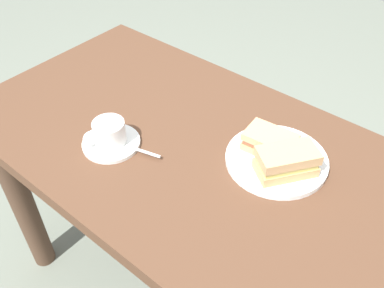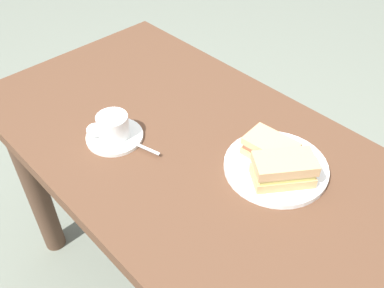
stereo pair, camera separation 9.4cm
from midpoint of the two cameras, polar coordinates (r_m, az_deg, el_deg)
ground_plane at (r=1.69m, az=-2.51°, el=-18.72°), size 6.00×6.00×0.00m
dining_table at (r=1.20m, az=-3.35°, el=-4.79°), size 1.19×0.69×0.75m
sandwich_plate at (r=1.04m, az=8.82°, el=-2.21°), size 0.25×0.25×0.01m
sandwich_front at (r=1.04m, az=7.92°, el=0.15°), size 0.13×0.09×0.05m
sandwich_back at (r=0.98m, az=10.00°, el=-2.46°), size 0.14×0.16×0.06m
coffee_saucer at (r=1.11m, az=-13.23°, el=0.05°), size 0.15×0.15×0.01m
coffee_cup at (r=1.08m, az=-13.63°, el=1.48°), size 0.08×0.10×0.06m
spoon at (r=1.07m, az=-9.98°, el=-0.79°), size 0.10×0.04×0.01m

